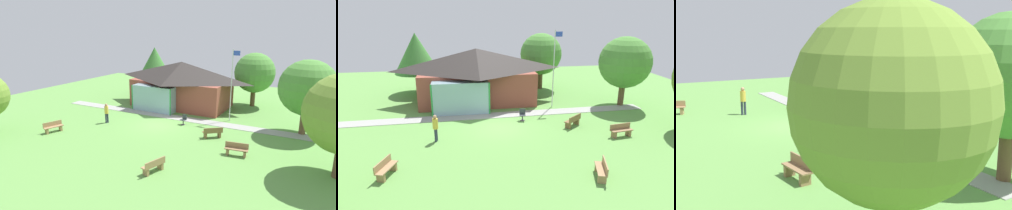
% 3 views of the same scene
% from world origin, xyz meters
% --- Properties ---
extents(ground_plane, '(44.00, 44.00, 0.00)m').
position_xyz_m(ground_plane, '(0.00, 0.00, 0.00)').
color(ground_plane, '#609947').
extents(pavilion, '(10.77, 7.13, 4.70)m').
position_xyz_m(pavilion, '(-1.20, 6.61, 2.45)').
color(pavilion, brown).
rests_on(pavilion, ground_plane).
extents(footpath, '(24.49, 2.07, 0.03)m').
position_xyz_m(footpath, '(0.00, 2.53, 0.01)').
color(footpath, '#999993').
rests_on(footpath, ground_plane).
extents(flagpole, '(0.64, 0.08, 6.39)m').
position_xyz_m(flagpole, '(5.08, 4.04, 3.49)').
color(flagpole, silver).
rests_on(flagpole, ground_plane).
extents(bench_mid_right, '(1.45, 1.28, 0.84)m').
position_xyz_m(bench_mid_right, '(5.17, -0.59, 0.40)').
color(bench_mid_right, brown).
rests_on(bench_mid_right, ground_plane).
extents(bench_lawn_far_right, '(1.55, 0.65, 0.84)m').
position_xyz_m(bench_lawn_far_right, '(7.62, -2.77, 0.40)').
color(bench_lawn_far_right, olive).
rests_on(bench_lawn_far_right, ground_plane).
extents(bench_front_right, '(0.87, 1.56, 0.84)m').
position_xyz_m(bench_front_right, '(4.11, -7.33, 0.40)').
color(bench_front_right, '#9E7A51').
rests_on(bench_front_right, ground_plane).
extents(bench_front_left, '(0.89, 1.56, 0.84)m').
position_xyz_m(bench_front_left, '(-6.44, -5.59, 0.40)').
color(bench_front_left, '#9E7A51').
rests_on(bench_front_left, ground_plane).
extents(patio_chair_lawn_spare, '(0.51, 0.51, 0.86)m').
position_xyz_m(patio_chair_lawn_spare, '(1.88, 1.15, 0.42)').
color(patio_chair_lawn_spare, '#33383D').
rests_on(patio_chair_lawn_spare, ground_plane).
extents(visitor_strolling_lawn, '(0.34, 0.34, 1.74)m').
position_xyz_m(visitor_strolling_lawn, '(-4.24, -1.71, 1.02)').
color(visitor_strolling_lawn, '#2D3347').
rests_on(visitor_strolling_lawn, ground_plane).
extents(tree_east_hedge, '(4.27, 4.27, 5.84)m').
position_xyz_m(tree_east_hedge, '(11.03, 3.60, 3.69)').
color(tree_east_hedge, brown).
rests_on(tree_east_hedge, ground_plane).
extents(tree_behind_pavilion_right, '(4.16, 4.16, 5.66)m').
position_xyz_m(tree_behind_pavilion_right, '(5.62, 10.26, 3.57)').
color(tree_behind_pavilion_right, brown).
rests_on(tree_behind_pavilion_right, ground_plane).
extents(tree_behind_pavilion_left, '(4.23, 4.23, 5.83)m').
position_xyz_m(tree_behind_pavilion_left, '(-6.63, 10.29, 3.91)').
color(tree_behind_pavilion_left, brown).
rests_on(tree_behind_pavilion_left, ground_plane).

